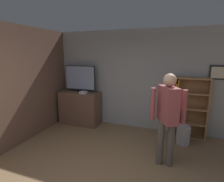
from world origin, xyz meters
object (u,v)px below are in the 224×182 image
(waste_bin, at_px, (183,135))
(person, at_px, (167,112))
(bookshelf, at_px, (185,109))
(television, at_px, (80,79))
(game_console, at_px, (83,93))

(waste_bin, bearing_deg, person, -110.35)
(bookshelf, xyz_separation_m, person, (-0.38, -1.39, 0.33))
(television, distance_m, waste_bin, 3.10)
(game_console, bearing_deg, person, -25.12)
(game_console, relative_size, bookshelf, 0.12)
(waste_bin, bearing_deg, bookshelf, 86.68)
(game_console, bearing_deg, waste_bin, -2.61)
(television, relative_size, game_console, 5.02)
(person, bearing_deg, game_console, -142.27)
(television, xyz_separation_m, bookshelf, (2.89, 0.10, -0.65))
(person, height_order, waste_bin, person)
(television, relative_size, person, 0.55)
(television, distance_m, bookshelf, 2.97)
(television, bearing_deg, waste_bin, -6.50)
(television, distance_m, game_console, 0.46)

